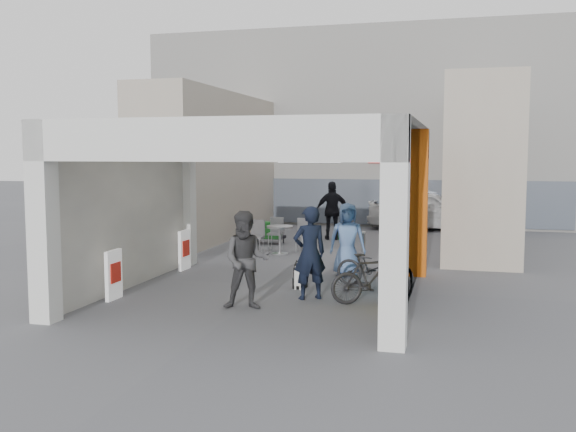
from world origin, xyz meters
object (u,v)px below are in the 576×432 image
(cafe_set, at_px, (279,240))
(produce_stand, at_px, (269,235))
(man_back_turned, at_px, (246,260))
(bicycle_front, at_px, (374,267))
(man_crates, at_px, (333,211))
(border_collie, at_px, (299,277))
(man_with_dog, at_px, (310,253))
(white_van, at_px, (428,210))
(man_elderly, at_px, (347,239))
(bicycle_rear, at_px, (371,278))

(cafe_set, relative_size, produce_stand, 1.55)
(man_back_turned, height_order, bicycle_front, man_back_turned)
(cafe_set, distance_m, man_crates, 3.38)
(border_collie, bearing_deg, man_with_dog, -56.45)
(white_van, bearing_deg, man_with_dog, 174.16)
(man_back_turned, relative_size, white_van, 0.41)
(border_collie, relative_size, bicycle_front, 0.37)
(border_collie, distance_m, man_crates, 8.12)
(man_back_turned, distance_m, bicycle_front, 3.30)
(border_collie, xyz_separation_m, man_crates, (-0.83, 8.04, 0.74))
(man_elderly, relative_size, bicycle_rear, 1.06)
(border_collie, relative_size, bicycle_rear, 0.39)
(produce_stand, bearing_deg, cafe_set, -44.84)
(man_back_turned, xyz_separation_m, man_crates, (-0.30, 10.05, 0.06))
(produce_stand, height_order, man_with_dog, man_with_dog)
(man_elderly, height_order, bicycle_front, man_elderly)
(man_crates, bearing_deg, cafe_set, 54.96)
(man_back_turned, distance_m, bicycle_rear, 2.50)
(produce_stand, height_order, man_back_turned, man_back_turned)
(man_elderly, height_order, white_van, man_elderly)
(white_van, bearing_deg, bicycle_front, 178.91)
(cafe_set, height_order, bicycle_rear, bicycle_rear)
(produce_stand, bearing_deg, bicycle_front, -35.80)
(border_collie, xyz_separation_m, man_with_dog, (0.44, -0.90, 0.69))
(cafe_set, relative_size, man_back_turned, 0.88)
(bicycle_front, bearing_deg, bicycle_rear, -162.00)
(man_back_turned, bearing_deg, bicycle_front, 36.50)
(man_elderly, xyz_separation_m, man_crates, (-1.58, 6.30, 0.11))
(man_with_dog, distance_m, bicycle_front, 1.86)
(border_collie, xyz_separation_m, man_elderly, (0.75, 1.73, 0.62))
(man_back_turned, relative_size, man_elderly, 1.06)
(man_with_dog, distance_m, man_crates, 9.03)
(man_back_turned, distance_m, man_elderly, 3.96)
(man_with_dog, xyz_separation_m, white_van, (1.74, 12.60, -0.17))
(man_with_dog, height_order, bicycle_front, man_with_dog)
(produce_stand, bearing_deg, man_back_turned, -56.72)
(cafe_set, relative_size, white_van, 0.36)
(produce_stand, relative_size, man_elderly, 0.60)
(produce_stand, height_order, man_crates, man_crates)
(produce_stand, xyz_separation_m, man_crates, (1.83, 1.49, 0.72))
(man_with_dog, height_order, bicycle_rear, man_with_dog)
(produce_stand, distance_m, bicycle_rear, 8.67)
(man_elderly, distance_m, man_crates, 6.50)
(white_van, bearing_deg, bicycle_rear, 179.83)
(man_with_dog, xyz_separation_m, bicycle_front, (1.13, 1.40, -0.48))
(man_with_dog, relative_size, man_back_turned, 1.01)
(man_with_dog, relative_size, man_crates, 0.95)
(man_with_dog, relative_size, bicycle_rear, 1.14)
(cafe_set, distance_m, produce_stand, 1.86)
(produce_stand, relative_size, man_crates, 0.53)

